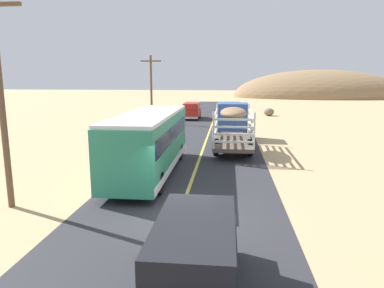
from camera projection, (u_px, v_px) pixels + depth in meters
The scene contains 11 objects.
ground_plane at pixel (179, 216), 13.04m from camera, with size 240.00×240.00×0.00m, color tan.
road_surface at pixel (179, 215), 13.04m from camera, with size 8.00×120.00×0.02m, color #2D2D33.
road_centre_line at pixel (179, 215), 13.04m from camera, with size 0.16×117.60×0.00m, color #D8CC4C.
suv_near at pixel (195, 256), 7.95m from camera, with size 1.90×4.62×1.93m.
livestock_truck at pixel (233, 120), 26.90m from camera, with size 2.53×9.70×3.02m.
bus at pixel (150, 141), 18.37m from camera, with size 2.54×10.00×3.21m.
car_far at pixel (192, 110), 42.63m from camera, with size 1.90×4.62×1.93m.
power_pole_near at pixel (1, 95), 13.14m from camera, with size 2.20×0.24×8.20m.
power_pole_mid at pixel (151, 87), 38.52m from camera, with size 2.20×0.24×7.31m.
boulder_mid_field at pixel (269, 112), 46.10m from camera, with size 1.33×1.32×1.00m, color #756656.
distant_hill at pixel (319, 97), 86.93m from camera, with size 42.21×22.18×13.44m, color #8D6E4C.
Camera 1 is at (1.75, -12.19, 5.08)m, focal length 32.95 mm.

